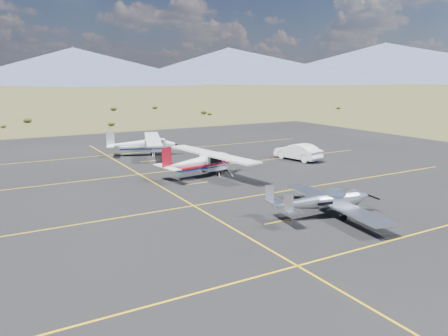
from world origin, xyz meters
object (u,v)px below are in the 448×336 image
object	(u,v)px
aircraft_low_wing	(325,201)
aircraft_plain	(143,144)
sedan	(298,152)
aircraft_cessna	(202,162)

from	to	relation	value
aircraft_low_wing	aircraft_plain	world-z (taller)	aircraft_plain
aircraft_plain	sedan	bearing A→B (deg)	-20.77
aircraft_plain	aircraft_cessna	bearing A→B (deg)	-66.86
aircraft_low_wing	aircraft_plain	distance (m)	26.28
aircraft_low_wing	aircraft_cessna	distance (m)	13.92
sedan	aircraft_cessna	bearing A→B (deg)	-3.21
aircraft_cessna	aircraft_plain	xyz separation A→B (m)	(-1.01, 12.33, -0.03)
sedan	aircraft_plain	bearing A→B (deg)	-50.21
aircraft_cessna	sedan	bearing A→B (deg)	-0.95
aircraft_plain	sedan	xyz separation A→B (m)	(13.09, -10.68, -0.39)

